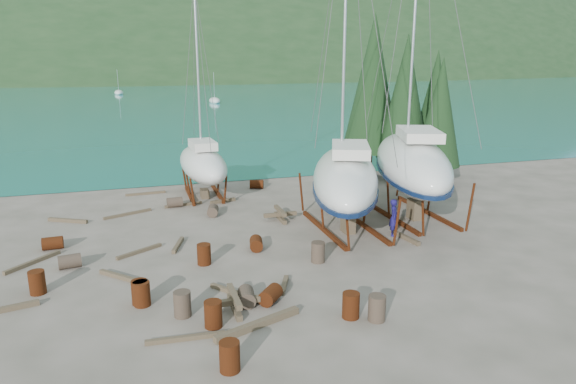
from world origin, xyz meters
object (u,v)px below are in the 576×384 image
object	(u,v)px
large_sailboat_near	(345,177)
small_sailboat_shore	(203,163)
worker	(394,217)
large_sailboat_far	(412,162)

from	to	relation	value
large_sailboat_near	small_sailboat_shore	bearing A→B (deg)	146.21
small_sailboat_shore	worker	bearing A→B (deg)	-55.65
large_sailboat_near	large_sailboat_far	xyz separation A→B (m)	(4.28, 1.05, 0.29)
large_sailboat_far	large_sailboat_near	bearing A→B (deg)	-146.42
large_sailboat_near	small_sailboat_shore	distance (m)	10.38
large_sailboat_far	small_sailboat_shore	size ratio (longest dim) A/B	1.45
large_sailboat_near	small_sailboat_shore	size ratio (longest dim) A/B	1.33
large_sailboat_far	small_sailboat_shore	bearing A→B (deg)	163.52
large_sailboat_near	large_sailboat_far	distance (m)	4.42
large_sailboat_far	worker	size ratio (longest dim) A/B	10.12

